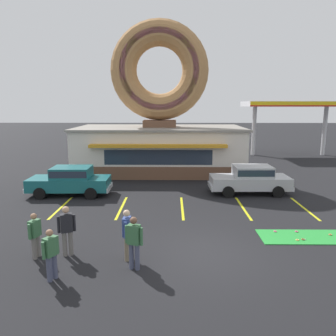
% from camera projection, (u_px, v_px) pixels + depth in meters
% --- Properties ---
extents(ground_plane, '(160.00, 160.00, 0.00)m').
position_uv_depth(ground_plane, '(206.00, 253.00, 11.23)').
color(ground_plane, black).
extents(donut_shop_building, '(12.30, 6.75, 10.96)m').
position_uv_depth(donut_shop_building, '(160.00, 122.00, 24.23)').
color(donut_shop_building, brown).
rests_on(donut_shop_building, ground).
extents(putting_mat, '(3.76, 1.43, 0.03)m').
position_uv_depth(putting_mat, '(309.00, 237.00, 12.56)').
color(putting_mat, green).
rests_on(putting_mat, ground).
extents(mini_donut_near_left, '(0.13, 0.13, 0.04)m').
position_uv_depth(mini_donut_near_left, '(275.00, 231.00, 13.03)').
color(mini_donut_near_left, '#D8667F').
rests_on(mini_donut_near_left, putting_mat).
extents(mini_donut_near_right, '(0.13, 0.13, 0.04)m').
position_uv_depth(mini_donut_near_right, '(297.00, 240.00, 12.21)').
color(mini_donut_near_right, '#E5C666').
rests_on(mini_donut_near_right, putting_mat).
extents(mini_donut_mid_centre, '(0.13, 0.13, 0.04)m').
position_uv_depth(mini_donut_mid_centre, '(296.00, 231.00, 13.01)').
color(mini_donut_mid_centre, '#D8667F').
rests_on(mini_donut_mid_centre, putting_mat).
extents(mini_donut_mid_right, '(0.13, 0.13, 0.04)m').
position_uv_depth(mini_donut_mid_right, '(303.00, 239.00, 12.26)').
color(mini_donut_mid_right, brown).
rests_on(mini_donut_mid_right, putting_mat).
extents(mini_donut_far_left, '(0.13, 0.13, 0.04)m').
position_uv_depth(mini_donut_far_left, '(330.00, 235.00, 12.70)').
color(mini_donut_far_left, '#D17F47').
rests_on(mini_donut_far_left, putting_mat).
extents(golf_ball, '(0.04, 0.04, 0.04)m').
position_uv_depth(golf_ball, '(305.00, 239.00, 12.24)').
color(golf_ball, white).
rests_on(golf_ball, putting_mat).
extents(car_silver, '(4.59, 2.05, 1.60)m').
position_uv_depth(car_silver, '(251.00, 178.00, 18.62)').
color(car_silver, '#B2B5BA').
rests_on(car_silver, ground).
extents(car_teal, '(4.59, 2.05, 1.60)m').
position_uv_depth(car_teal, '(70.00, 180.00, 18.28)').
color(car_teal, '#196066').
rests_on(car_teal, ground).
extents(pedestrian_blue_sweater_man, '(0.39, 0.54, 1.55)m').
position_uv_depth(pedestrian_blue_sweater_man, '(51.00, 252.00, 9.38)').
color(pedestrian_blue_sweater_man, '#474C66').
rests_on(pedestrian_blue_sweater_man, ground).
extents(pedestrian_hooded_kid, '(0.33, 0.58, 1.54)m').
position_uv_depth(pedestrian_hooded_kid, '(35.00, 234.00, 10.74)').
color(pedestrian_hooded_kid, slate).
rests_on(pedestrian_hooded_kid, ground).
extents(pedestrian_leather_jacket_man, '(0.57, 0.36, 1.70)m').
position_uv_depth(pedestrian_leather_jacket_man, '(134.00, 240.00, 9.97)').
color(pedestrian_leather_jacket_man, '#474C66').
rests_on(pedestrian_leather_jacket_man, ground).
extents(pedestrian_clipboard_woman, '(0.56, 0.37, 1.73)m').
position_uv_depth(pedestrian_clipboard_woman, '(67.00, 228.00, 10.89)').
color(pedestrian_clipboard_woman, slate).
rests_on(pedestrian_clipboard_woman, ground).
extents(pedestrian_beanie_man, '(0.26, 0.60, 1.70)m').
position_uv_depth(pedestrian_beanie_man, '(127.00, 232.00, 10.60)').
color(pedestrian_beanie_man, '#7F7056').
rests_on(pedestrian_beanie_man, ground).
extents(trash_bin, '(0.57, 0.57, 0.97)m').
position_uv_depth(trash_bin, '(79.00, 172.00, 22.14)').
color(trash_bin, '#51565B').
rests_on(trash_bin, ground).
extents(gas_station_canopy, '(9.00, 4.46, 5.30)m').
position_uv_depth(gas_station_canopy, '(291.00, 106.00, 32.05)').
color(gas_station_canopy, silver).
rests_on(gas_station_canopy, ground).
extents(parking_stripe_far_left, '(0.12, 3.60, 0.01)m').
position_uv_depth(parking_stripe_far_left, '(61.00, 207.00, 16.22)').
color(parking_stripe_far_left, yellow).
rests_on(parking_stripe_far_left, ground).
extents(parking_stripe_left, '(0.12, 3.60, 0.01)m').
position_uv_depth(parking_stripe_left, '(122.00, 207.00, 16.18)').
color(parking_stripe_left, yellow).
rests_on(parking_stripe_left, ground).
extents(parking_stripe_mid_left, '(0.12, 3.60, 0.01)m').
position_uv_depth(parking_stripe_mid_left, '(182.00, 208.00, 16.15)').
color(parking_stripe_mid_left, yellow).
rests_on(parking_stripe_mid_left, ground).
extents(parking_stripe_centre, '(0.12, 3.60, 0.01)m').
position_uv_depth(parking_stripe_centre, '(243.00, 208.00, 16.11)').
color(parking_stripe_centre, yellow).
rests_on(parking_stripe_centre, ground).
extents(parking_stripe_mid_right, '(0.12, 3.60, 0.01)m').
position_uv_depth(parking_stripe_mid_right, '(304.00, 208.00, 16.08)').
color(parking_stripe_mid_right, yellow).
rests_on(parking_stripe_mid_right, ground).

